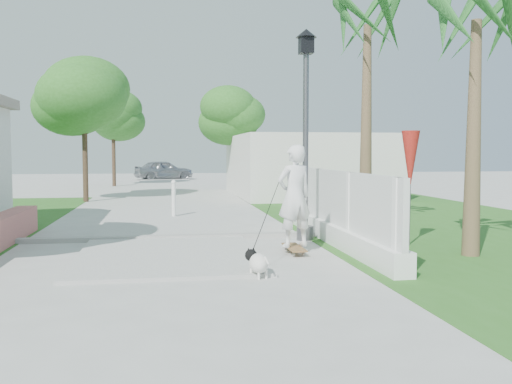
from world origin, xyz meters
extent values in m
plane|color=#B7B7B2|center=(0.00, 0.00, 0.00)|extent=(90.00, 90.00, 0.00)
cube|color=#B7B7B2|center=(0.00, 20.00, 0.03)|extent=(3.20, 36.00, 0.06)
cube|color=#999993|center=(0.00, 6.00, 0.05)|extent=(6.50, 0.25, 0.10)
cube|color=#2E631F|center=(7.00, 8.00, 0.01)|extent=(8.00, 20.00, 0.01)
cube|color=white|center=(3.40, 5.00, 0.20)|extent=(0.35, 7.00, 0.40)
cube|color=white|center=(3.40, 5.00, 0.95)|extent=(0.10, 7.00, 1.10)
cube|color=white|center=(3.40, 1.80, 0.75)|extent=(0.14, 0.14, 1.50)
cube|color=white|center=(3.40, 4.00, 0.75)|extent=(0.14, 0.14, 1.50)
cube|color=white|center=(3.40, 6.20, 0.75)|extent=(0.14, 0.14, 1.50)
cube|color=white|center=(3.40, 8.20, 0.75)|extent=(0.14, 0.14, 1.50)
cube|color=silver|center=(6.00, 18.00, 1.30)|extent=(6.00, 8.00, 2.60)
cylinder|color=#59595E|center=(2.90, 5.50, 0.15)|extent=(0.36, 0.36, 0.30)
cylinder|color=#59595E|center=(2.90, 5.50, 2.00)|extent=(0.12, 0.12, 4.00)
cube|color=black|center=(2.90, 5.50, 4.10)|extent=(0.28, 0.28, 0.35)
cone|color=black|center=(2.90, 5.50, 4.35)|extent=(0.44, 0.44, 0.18)
cylinder|color=white|center=(0.20, 10.00, 0.50)|extent=(0.12, 0.12, 1.00)
sphere|color=white|center=(0.20, 10.00, 1.02)|extent=(0.14, 0.14, 0.14)
cylinder|color=#59595E|center=(4.80, 4.50, 1.00)|extent=(0.04, 0.04, 2.00)
cone|color=red|center=(4.80, 4.50, 1.70)|extent=(0.36, 0.36, 1.20)
cylinder|color=#4C3826|center=(-3.00, 16.00, 1.92)|extent=(0.20, 0.20, 3.85)
ellipsoid|color=#29631C|center=(-3.00, 16.00, 3.58)|extent=(3.40, 3.40, 2.55)
ellipsoid|color=#29631C|center=(-2.80, 15.80, 3.92)|extent=(2.89, 2.89, 2.18)
ellipsoid|color=#29631C|center=(-3.20, 16.20, 4.28)|extent=(2.55, 2.55, 1.90)
cylinder|color=#4C3826|center=(3.20, 20.00, 1.75)|extent=(0.20, 0.20, 3.50)
ellipsoid|color=#29631C|center=(3.20, 20.00, 3.25)|extent=(3.00, 3.00, 2.25)
ellipsoid|color=#29631C|center=(3.40, 19.80, 3.60)|extent=(2.55, 2.55, 1.92)
ellipsoid|color=#29631C|center=(3.00, 20.20, 3.95)|extent=(2.25, 2.25, 1.68)
cylinder|color=#4C3826|center=(-2.80, 26.00, 1.92)|extent=(0.20, 0.20, 3.85)
ellipsoid|color=#29631C|center=(-2.80, 26.00, 3.58)|extent=(3.20, 3.20, 2.40)
ellipsoid|color=#29631C|center=(-2.60, 25.80, 3.92)|extent=(2.72, 2.72, 2.05)
ellipsoid|color=#29631C|center=(-3.00, 26.20, 4.28)|extent=(2.40, 2.40, 1.79)
cone|color=brown|center=(4.60, 6.50, 2.40)|extent=(0.32, 0.32, 4.80)
cone|color=brown|center=(5.40, 3.20, 2.10)|extent=(0.32, 0.32, 4.20)
cube|color=brown|center=(2.31, 3.99, 0.11)|extent=(0.56, 1.02, 0.03)
imported|color=white|center=(2.31, 3.99, 1.07)|extent=(0.80, 0.64, 1.89)
cylinder|color=gray|center=(2.23, 3.64, 0.04)|extent=(0.03, 0.07, 0.07)
cylinder|color=gray|center=(2.40, 3.64, 0.04)|extent=(0.03, 0.07, 0.07)
cylinder|color=gray|center=(2.23, 4.35, 0.04)|extent=(0.03, 0.07, 0.07)
cylinder|color=gray|center=(2.40, 4.35, 0.04)|extent=(0.03, 0.07, 0.07)
ellipsoid|color=white|center=(1.32, 2.03, 0.22)|extent=(0.43, 0.53, 0.29)
sphere|color=black|center=(1.24, 2.23, 0.31)|extent=(0.19, 0.19, 0.19)
sphere|color=white|center=(1.20, 2.31, 0.29)|extent=(0.09, 0.09, 0.09)
cone|color=black|center=(1.20, 2.22, 0.40)|extent=(0.06, 0.06, 0.07)
cone|color=black|center=(1.28, 2.25, 0.40)|extent=(0.06, 0.06, 0.07)
cylinder|color=white|center=(1.22, 2.11, 0.07)|extent=(0.04, 0.04, 0.13)
cylinder|color=white|center=(1.34, 2.16, 0.07)|extent=(0.04, 0.04, 0.13)
cylinder|color=white|center=(1.30, 1.90, 0.07)|extent=(0.04, 0.04, 0.13)
cylinder|color=white|center=(1.42, 1.95, 0.07)|extent=(0.04, 0.04, 0.13)
cylinder|color=white|center=(1.41, 1.83, 0.30)|extent=(0.07, 0.11, 0.11)
imported|color=#B3B5BB|center=(-0.10, 33.20, 0.67)|extent=(4.19, 2.53, 1.34)
camera|label=1|loc=(-0.05, -6.25, 1.87)|focal=40.00mm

